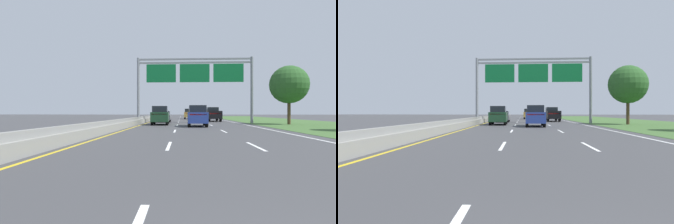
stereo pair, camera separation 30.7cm
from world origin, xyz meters
TOP-DOWN VIEW (x-y plane):
  - ground_plane at (0.00, 35.00)m, footprint 220.00×220.00m
  - lane_striping at (0.00, 34.54)m, footprint 11.96×106.00m
  - grass_verge_right at (13.95, 35.00)m, footprint 14.00×110.00m
  - median_barrier_concrete at (-6.60, 35.00)m, footprint 0.60×110.00m
  - overhead_sign_gantry at (0.30, 34.07)m, footprint 15.06×0.42m
  - pickup_truck_black at (3.51, 41.39)m, footprint 2.12×5.44m
  - car_darkgreen_left_lane_suv at (-3.80, 29.73)m, footprint 2.01×4.74m
  - car_grey_left_lane_sedan at (-3.90, 37.98)m, footprint 1.83×4.40m
  - car_gold_centre_lane_suv at (0.07, 55.10)m, footprint 2.03×4.75m
  - car_blue_centre_lane_suv at (0.22, 26.25)m, footprint 1.95×4.72m
  - roadside_tree_mid at (11.07, 30.88)m, footprint 4.38×4.38m

SIDE VIEW (x-z plane):
  - ground_plane at x=0.00m, z-range 0.00..0.00m
  - lane_striping at x=0.00m, z-range 0.00..0.01m
  - grass_verge_right at x=13.95m, z-range 0.00..0.02m
  - median_barrier_concrete at x=-6.60m, z-range -0.07..0.78m
  - car_grey_left_lane_sedan at x=-3.90m, z-range 0.03..1.60m
  - pickup_truck_black at x=3.51m, z-range -0.03..2.17m
  - car_darkgreen_left_lane_suv at x=-3.80m, z-range 0.04..2.15m
  - car_gold_centre_lane_suv at x=0.07m, z-range 0.04..2.15m
  - car_blue_centre_lane_suv at x=0.22m, z-range 0.04..2.15m
  - roadside_tree_mid at x=11.07m, z-range 1.21..8.03m
  - overhead_sign_gantry at x=0.30m, z-range 1.83..10.38m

